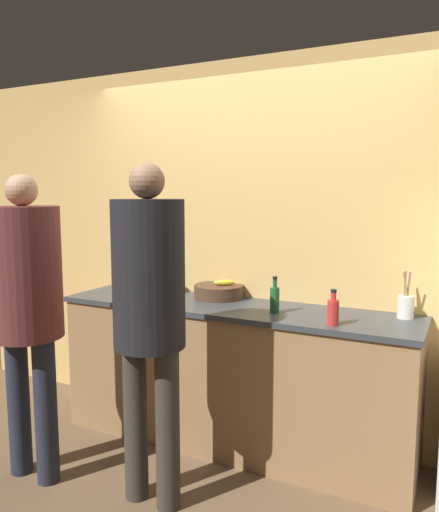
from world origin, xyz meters
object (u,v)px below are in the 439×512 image
fruit_bowl (219,291)px  cup_white (135,285)px  bottle_green (275,299)px  cup_black (123,283)px  person_left (26,295)px  utensil_crock (406,306)px  bottle_red (333,311)px  person_center (149,302)px  potted_plant (160,278)px

fruit_bowl → cup_white: bearing=-174.5°
bottle_green → cup_black: bearing=171.8°
person_left → fruit_bowl: (0.70, 1.07, -0.10)m
utensil_crock → cup_white: (-1.92, -0.05, -0.03)m
utensil_crock → bottle_red: utensil_crock is taller
person_center → fruit_bowl: bearing=94.5°
utensil_crock → person_left: bearing=-151.5°
potted_plant → utensil_crock: bearing=2.2°
potted_plant → cup_white: bearing=176.9°
fruit_bowl → cup_white: fruit_bowl is taller
bottle_red → potted_plant: size_ratio=0.93×
person_center → cup_black: (-0.88, 0.91, -0.12)m
utensil_crock → potted_plant: 1.69m
person_center → cup_black: bearing=134.0°
potted_plant → person_left: bearing=-104.5°
utensil_crock → cup_white: bearing=-178.4°
utensil_crock → fruit_bowl: bearing=179.5°
person_center → bottle_red: 1.02m
person_left → potted_plant: size_ratio=8.18×
person_center → bottle_red: person_center is taller
cup_white → person_left: bearing=-91.5°
person_left → utensil_crock: bearing=28.5°
person_left → cup_white: person_left is taller
person_left → bottle_green: person_left is taller
bottle_green → cup_white: bearing=171.7°
fruit_bowl → cup_black: 0.80m
person_center → bottle_red: size_ratio=9.05×
bottle_green → fruit_bowl: bearing=154.9°
cup_white → potted_plant: bearing=-3.1°
bottle_red → bottle_green: bearing=162.5°
bottle_red → potted_plant: 1.37m
bottle_green → cup_black: size_ratio=2.41×
person_left → cup_black: person_left is taller
person_left → utensil_crock: person_left is taller
fruit_bowl → bottle_red: bearing=-21.9°
utensil_crock → bottle_green: bearing=-163.0°
person_left → person_center: bearing=8.3°
potted_plant → fruit_bowl: bearing=10.0°
cup_white → bottle_green: bearing=-8.3°
person_center → bottle_green: person_center is taller
bottle_red → cup_black: (-1.70, 0.31, -0.04)m
person_center → fruit_bowl: (-0.07, 0.95, -0.12)m
bottle_red → bottle_green: bottle_green is taller
cup_white → cup_black: size_ratio=0.98×
person_center → fruit_bowl: 0.97m
person_left → person_center: size_ratio=0.97×
person_left → person_center: person_center is taller
person_center → fruit_bowl: size_ratio=5.32×
fruit_bowl → potted_plant: potted_plant is taller
bottle_green → potted_plant: (-0.95, 0.16, 0.03)m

